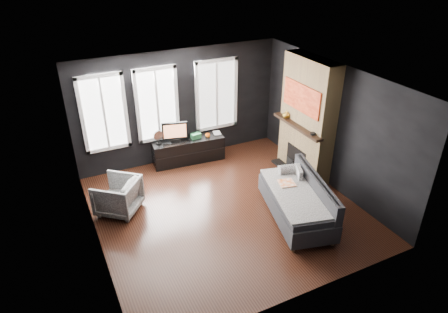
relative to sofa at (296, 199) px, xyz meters
name	(u,v)px	position (x,y,z in m)	size (l,w,h in m)	color
floor	(226,209)	(-1.10, 0.83, -0.44)	(5.00, 5.00, 0.00)	black
ceiling	(226,81)	(-1.10, 0.83, 2.26)	(5.00, 5.00, 0.00)	white
wall_back	(179,106)	(-1.10, 3.33, 0.91)	(5.00, 0.02, 2.70)	black
wall_left	(89,182)	(-3.60, 0.83, 0.91)	(0.02, 5.00, 2.70)	black
wall_right	(332,126)	(1.40, 0.83, 0.91)	(0.02, 5.00, 2.70)	black
windows	(158,66)	(-1.55, 3.29, 1.94)	(4.00, 0.16, 1.76)	white
fireplace	(307,118)	(1.20, 1.43, 0.91)	(0.70, 1.62, 2.70)	#93724C
sofa	(296,199)	(0.00, 0.00, 0.00)	(1.01, 2.03, 0.87)	#252528
stripe_pillow	(299,176)	(0.34, 0.43, 0.19)	(0.08, 0.34, 0.34)	gray
armchair	(118,194)	(-3.05, 1.73, -0.04)	(0.77, 0.72, 0.79)	silver
media_console	(188,150)	(-1.03, 3.07, -0.14)	(1.74, 0.54, 0.60)	black
monitor	(175,131)	(-1.34, 3.07, 0.44)	(0.62, 0.13, 0.55)	black
desk_fan	(158,137)	(-1.73, 3.12, 0.33)	(0.25, 0.25, 0.35)	#A5A5A5
mug	(208,135)	(-0.56, 2.94, 0.22)	(0.12, 0.09, 0.12)	orange
book	(213,129)	(-0.35, 3.06, 0.28)	(0.18, 0.02, 0.24)	#B8AC8F
storage_box	(196,136)	(-0.84, 3.01, 0.22)	(0.23, 0.15, 0.13)	#2A6E3F
mantel_vase	(286,114)	(0.95, 1.88, 0.88)	(0.17, 0.18, 0.17)	orange
mantel_clock	(313,134)	(0.95, 0.88, 0.81)	(0.12, 0.12, 0.04)	black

